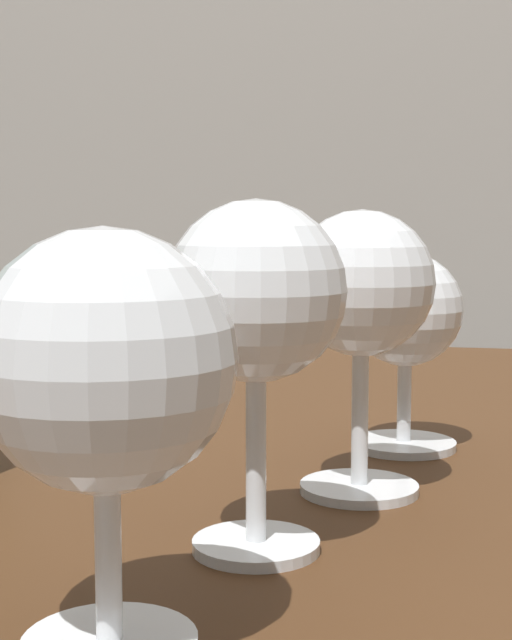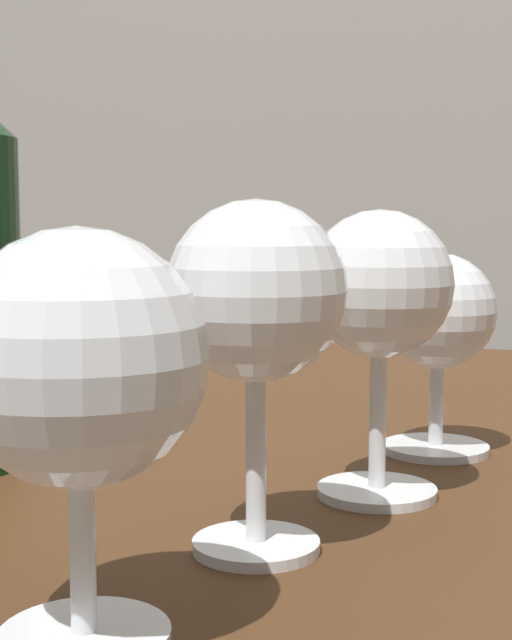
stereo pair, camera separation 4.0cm
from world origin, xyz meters
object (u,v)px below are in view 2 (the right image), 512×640
wine_glass_amber (438,317)px  wine_glass_empty (256,301)px  wine_glass_white (379,290)px  wine_glass_merlot (79,363)px

wine_glass_amber → wine_glass_empty: bearing=-104.5°
wine_glass_empty → wine_glass_white: 0.10m
wine_glass_merlot → wine_glass_white: wine_glass_white is taller
wine_glass_white → wine_glass_merlot: bearing=-107.2°
wine_glass_empty → wine_glass_amber: wine_glass_empty is taller
wine_glass_empty → wine_glass_amber: (0.05, 0.20, -0.02)m
wine_glass_merlot → wine_glass_empty: bearing=75.3°
wine_glass_empty → wine_glass_white: (0.04, 0.10, -0.00)m
wine_glass_merlot → wine_glass_white: 0.21m
wine_glass_merlot → wine_glass_amber: wine_glass_merlot is taller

